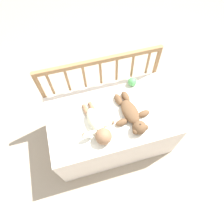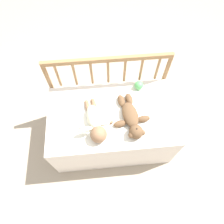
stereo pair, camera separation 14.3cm
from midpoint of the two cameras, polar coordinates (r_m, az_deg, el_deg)
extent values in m
plane|color=tan|center=(2.09, -2.06, -7.29)|extent=(12.00, 12.00, 0.00)
cube|color=white|center=(1.86, -2.29, -4.46)|extent=(1.07, 0.63, 0.49)
cylinder|color=#997047|center=(1.94, -20.04, 2.66)|extent=(0.04, 0.04, 0.79)
cylinder|color=#997047|center=(2.01, 9.53, 9.62)|extent=(0.04, 0.04, 0.79)
cube|color=#997047|center=(1.62, -6.13, 14.20)|extent=(1.03, 0.03, 0.04)
cylinder|color=#997047|center=(1.74, -19.50, 7.33)|extent=(0.02, 0.02, 0.26)
cylinder|color=#997047|center=(1.73, -14.96, 8.54)|extent=(0.02, 0.02, 0.26)
cylinder|color=#997047|center=(1.72, -10.33, 9.71)|extent=(0.02, 0.02, 0.26)
cylinder|color=#997047|center=(1.73, -5.67, 10.82)|extent=(0.02, 0.02, 0.26)
cylinder|color=#997047|center=(1.74, -1.03, 11.85)|extent=(0.02, 0.02, 0.26)
cylinder|color=#997047|center=(1.77, 3.51, 12.77)|extent=(0.02, 0.02, 0.26)
cylinder|color=#997047|center=(1.81, 7.91, 13.59)|extent=(0.02, 0.02, 0.26)
cube|color=white|center=(1.62, -2.41, -2.06)|extent=(0.80, 0.51, 0.01)
ellipsoid|color=brown|center=(1.60, 2.68, -0.14)|extent=(0.15, 0.25, 0.09)
sphere|color=brown|center=(1.53, 5.20, -4.65)|extent=(0.11, 0.11, 0.11)
sphere|color=tan|center=(1.51, 5.29, -4.17)|extent=(0.05, 0.05, 0.05)
sphere|color=black|center=(1.49, 5.35, -3.85)|extent=(0.02, 0.02, 0.02)
sphere|color=brown|center=(1.54, 7.00, -4.59)|extent=(0.04, 0.04, 0.04)
sphere|color=brown|center=(1.51, 4.03, -5.83)|extent=(0.04, 0.04, 0.04)
ellipsoid|color=brown|center=(1.62, 6.57, -0.69)|extent=(0.11, 0.07, 0.05)
ellipsoid|color=brown|center=(1.58, 0.24, -3.20)|extent=(0.11, 0.07, 0.05)
ellipsoid|color=brown|center=(1.69, 1.52, 4.14)|extent=(0.07, 0.12, 0.06)
ellipsoid|color=brown|center=(1.68, -0.57, 3.38)|extent=(0.07, 0.12, 0.06)
ellipsoid|color=#EAEACC|center=(1.57, -7.44, -2.54)|extent=(0.15, 0.24, 0.10)
sphere|color=#936B4C|center=(1.49, -5.16, -7.17)|extent=(0.13, 0.13, 0.13)
ellipsoid|color=#EAEACC|center=(1.59, -3.61, -3.44)|extent=(0.12, 0.06, 0.04)
ellipsoid|color=#EAEACC|center=(1.49, -9.20, -6.42)|extent=(0.12, 0.06, 0.04)
sphere|color=#936B4C|center=(1.59, -2.40, -3.11)|extent=(0.03, 0.03, 0.03)
sphere|color=#936B4C|center=(1.57, -10.55, -6.61)|extent=(0.03, 0.03, 0.03)
ellipsoid|color=#936B4C|center=(1.66, -8.05, 0.69)|extent=(0.06, 0.12, 0.04)
ellipsoid|color=#936B4C|center=(1.65, -9.77, -0.03)|extent=(0.06, 0.12, 0.04)
sphere|color=#936B4C|center=(1.69, -8.77, 2.15)|extent=(0.04, 0.04, 0.04)
sphere|color=#936B4C|center=(1.68, -10.46, 1.44)|extent=(0.04, 0.04, 0.04)
sphere|color=#59BF66|center=(1.78, 3.54, 8.44)|extent=(0.08, 0.08, 0.08)
camera|label=1|loc=(0.07, -92.58, -4.60)|focal=32.00mm
camera|label=2|loc=(0.07, 87.42, 4.60)|focal=32.00mm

